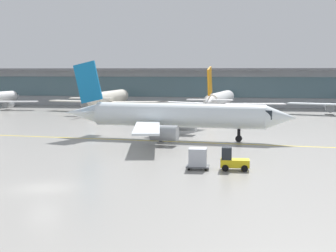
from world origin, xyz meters
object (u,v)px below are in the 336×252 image
object	(u,v)px
taxiing_regional_jet	(176,116)
cargo_dolly_lead	(198,158)
gate_airplane_2	(109,98)
gate_airplane_3	(220,100)
baggage_tug	(232,160)

from	to	relation	value
taxiing_regional_jet	cargo_dolly_lead	distance (m)	20.45
gate_airplane_2	gate_airplane_3	bearing A→B (deg)	-92.78
taxiing_regional_jet	cargo_dolly_lead	bearing A→B (deg)	-70.14
taxiing_regional_jet	baggage_tug	bearing A→B (deg)	-61.81
gate_airplane_3	gate_airplane_2	bearing A→B (deg)	91.49
gate_airplane_3	taxiing_regional_jet	world-z (taller)	taxiing_regional_jet
gate_airplane_3	taxiing_regional_jet	size ratio (longest dim) A/B	0.95
gate_airplane_2	taxiing_regional_jet	xyz separation A→B (m)	(22.72, -43.68, 0.16)
gate_airplane_3	baggage_tug	bearing A→B (deg)	-169.32
gate_airplane_2	cargo_dolly_lead	size ratio (longest dim) A/B	13.41
gate_airplane_3	baggage_tug	xyz separation A→B (m)	(6.46, -61.69, -2.05)
gate_airplane_2	gate_airplane_3	distance (m)	24.87
gate_airplane_2	cargo_dolly_lead	xyz separation A→B (m)	(28.16, -63.29, -1.89)
taxiing_regional_jet	gate_airplane_2	bearing A→B (deg)	121.83
baggage_tug	taxiing_regional_jet	bearing A→B (deg)	110.00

